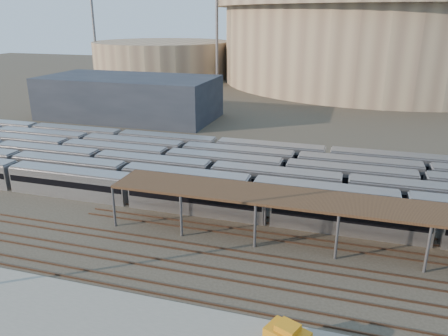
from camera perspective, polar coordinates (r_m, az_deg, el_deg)
ground at (r=50.11m, az=-6.71°, el=-9.36°), size 420.00×420.00×0.00m
apron at (r=41.67m, az=-22.03°, el=-17.19°), size 50.00×9.00×0.20m
subway_trains at (r=66.60m, az=-3.99°, el=-0.15°), size 127.89×23.90×3.60m
inspection_shed at (r=48.12m, az=20.05°, el=-5.12°), size 60.30×6.00×5.30m
empty_tracks at (r=46.16m, az=-9.22°, el=-12.06°), size 170.00×9.62×0.18m
stadium at (r=180.36m, az=19.85°, el=15.84°), size 124.00×124.00×32.50m
secondary_arena at (r=187.98m, az=-7.98°, el=13.95°), size 56.00×56.00×14.00m
service_building at (r=110.60m, az=-12.28°, el=9.01°), size 42.00×20.00×10.00m
floodlight_0 at (r=157.68m, az=-0.93°, el=18.10°), size 4.00×1.00×38.40m
floodlight_1 at (r=190.51m, az=-16.68°, el=17.55°), size 4.00×1.00×38.40m
floodlight_3 at (r=202.09m, az=9.37°, el=18.12°), size 4.00×1.00×38.40m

